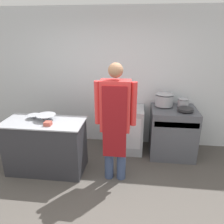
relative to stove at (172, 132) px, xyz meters
name	(u,v)px	position (x,y,z in m)	size (l,w,h in m)	color
ground_plane	(91,218)	(-1.20, -1.75, -0.46)	(14.00, 14.00, 0.00)	#4C4742
wall_back	(112,79)	(-1.20, 0.44, 0.89)	(8.00, 0.05, 2.70)	silver
prep_counter	(46,146)	(-2.16, -0.79, -0.01)	(1.30, 0.63, 0.89)	#2D2D33
stove	(172,132)	(0.00, 0.00, 0.00)	(0.82, 0.72, 0.94)	#4C4F56
fridge_unit	(126,129)	(-0.87, 0.08, -0.02)	(0.64, 0.62, 0.87)	#A8ADB2
person_cook	(115,118)	(-0.99, -0.89, 0.59)	(0.61, 0.24, 1.84)	#38476B
mixing_bowl	(46,117)	(-2.13, -0.73, 0.48)	(0.32, 0.32, 0.09)	#9EA0A8
small_bowl	(34,117)	(-2.36, -0.68, 0.46)	(0.21, 0.21, 0.06)	#9EA0A8
plastic_tub	(48,124)	(-2.02, -0.93, 0.46)	(0.10, 0.10, 0.06)	#B24C3F
stock_pot	(164,99)	(-0.18, 0.13, 0.60)	(0.33, 0.33, 0.25)	#9EA0A8
saute_pan	(185,109)	(0.16, -0.13, 0.50)	(0.27, 0.27, 0.05)	#262628
sauce_pot	(183,102)	(0.16, 0.13, 0.56)	(0.20, 0.20, 0.16)	#9EA0A8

